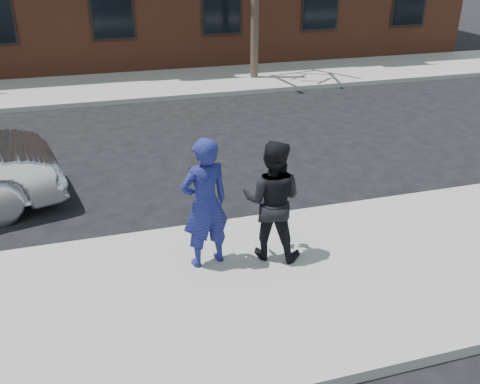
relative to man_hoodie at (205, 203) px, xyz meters
name	(u,v)px	position (x,y,z in m)	size (l,w,h in m)	color
ground	(183,296)	(-0.44, -0.48, -1.08)	(100.00, 100.00, 0.00)	black
near_sidewalk	(186,303)	(-0.44, -0.73, -1.01)	(50.00, 3.50, 0.15)	#97958F
near_curb	(165,234)	(-0.44, 1.07, -1.01)	(50.00, 0.10, 0.15)	#999691
far_sidewalk	(119,87)	(-0.44, 10.77, -1.01)	(50.00, 3.50, 0.15)	#97958F
far_curb	(124,101)	(-0.44, 8.97, -1.01)	(50.00, 0.10, 0.15)	#999691
man_hoodie	(205,203)	(0.00, 0.00, 0.00)	(0.77, 0.59, 1.87)	navy
man_peacoat	(272,201)	(0.94, -0.06, -0.06)	(1.06, 0.99, 1.74)	black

